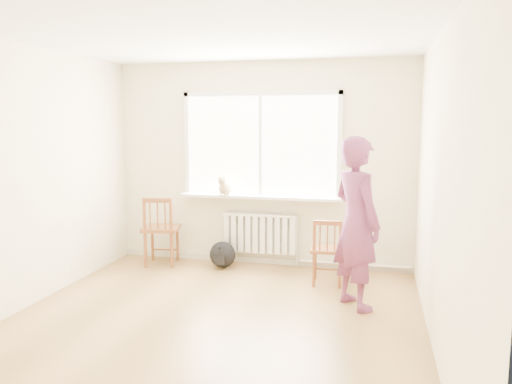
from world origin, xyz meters
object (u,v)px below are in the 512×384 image
Objects in this scene: chair_left at (160,231)px; cat at (225,186)px; person at (356,223)px; backpack at (223,255)px; chair_right at (327,252)px.

cat is at bearing -174.88° from chair_left.
chair_left is at bearing -160.50° from cat.
backpack is at bearing 21.63° from person.
cat reaches higher than chair_left.
chair_right is 1.48m from backpack.
cat is 1.23× the size of backpack.
person is at bearing 115.65° from chair_right.
person is 2.15m from backpack.
chair_left is 0.89m from backpack.
backpack is at bearing -18.92° from chair_right.
person reaches higher than chair_left.
chair_right is 1.64m from cat.
cat is 0.90m from backpack.
chair_left reaches higher than backpack.
backpack is (-1.41, 0.39, -0.23)m from chair_right.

